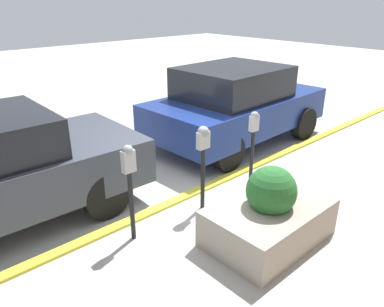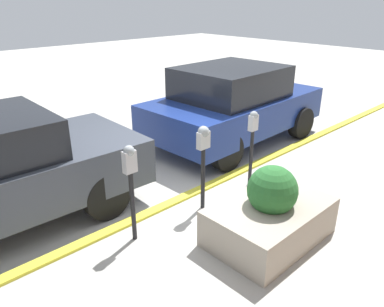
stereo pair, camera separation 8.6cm
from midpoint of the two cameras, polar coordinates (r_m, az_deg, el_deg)
The scene contains 7 objects.
ground_plane at distance 5.89m, azimuth -0.20°, elevation -7.01°, with size 40.00×40.00×0.00m, color #ADAAA3.
curb_strip at distance 5.93m, azimuth -0.72°, elevation -6.56°, with size 19.00×0.16×0.04m.
parking_meter_nearest at distance 4.62m, azimuth -9.00°, elevation -3.16°, with size 0.16×0.14×1.31m.
parking_meter_second at distance 5.26m, azimuth 2.14°, elevation 0.66°, with size 0.19×0.16×1.29m.
parking_meter_middle at distance 6.04m, azimuth 9.73°, elevation 2.88°, with size 0.15×0.13×1.28m.
planter_box at distance 4.93m, azimuth 12.15°, elevation -9.19°, with size 1.59×1.05×1.03m.
parked_car_middle at distance 7.99m, azimuth 6.98°, elevation 7.49°, with size 4.04×2.09×1.63m.
Camera 1 is at (-3.39, -3.82, 2.94)m, focal length 35.00 mm.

